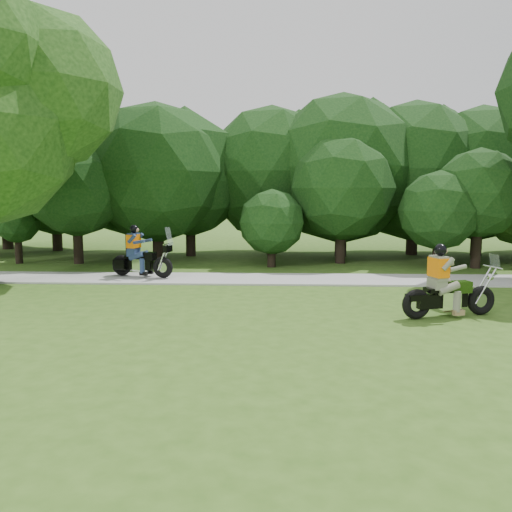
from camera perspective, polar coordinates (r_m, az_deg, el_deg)
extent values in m
plane|color=#325718|center=(9.25, 10.29, -11.26)|extent=(100.00, 100.00, 0.00)
cube|color=#9E9E99|center=(16.98, 6.58, -2.66)|extent=(60.00, 2.20, 0.06)
cylinder|color=black|center=(29.50, -26.55, 2.47)|extent=(0.55, 0.55, 1.80)
sphere|color=black|center=(29.46, -26.89, 8.66)|extent=(7.05, 7.05, 7.05)
cylinder|color=black|center=(23.12, -25.49, 0.67)|extent=(0.29, 0.29, 1.18)
sphere|color=black|center=(23.03, -25.65, 3.65)|extent=(1.89, 1.89, 1.89)
cylinder|color=black|center=(21.24, 9.64, 1.48)|extent=(0.42, 0.42, 1.71)
sphere|color=black|center=(21.14, 9.77, 7.64)|extent=(4.39, 4.39, 4.39)
cylinder|color=black|center=(22.09, -19.67, 1.50)|extent=(0.40, 0.40, 1.80)
sphere|color=black|center=(22.00, -19.91, 7.17)|extent=(3.96, 3.96, 3.96)
cylinder|color=black|center=(22.77, -11.11, 1.93)|extent=(0.51, 0.51, 1.80)
sphere|color=black|center=(22.70, -11.29, 9.27)|extent=(6.19, 6.19, 6.19)
cylinder|color=black|center=(23.56, 9.66, 2.14)|extent=(0.54, 0.54, 1.80)
sphere|color=black|center=(23.51, 9.82, 9.76)|extent=(6.87, 6.87, 6.87)
cylinder|color=black|center=(25.04, 17.39, 2.20)|extent=(0.53, 0.53, 1.80)
sphere|color=black|center=(24.98, 17.65, 9.18)|extent=(6.61, 6.61, 6.61)
cylinder|color=black|center=(20.58, 19.99, 0.36)|extent=(0.35, 0.35, 1.27)
sphere|color=black|center=(20.47, 20.18, 4.92)|extent=(3.08, 3.08, 3.08)
cylinder|color=black|center=(24.17, 1.80, 2.35)|extent=(0.52, 0.52, 1.80)
sphere|color=black|center=(24.10, 1.83, 9.42)|extent=(6.38, 6.38, 6.38)
cylinder|color=black|center=(25.23, -14.19, 2.34)|extent=(0.47, 0.47, 1.80)
sphere|color=black|center=(25.16, -14.37, 8.38)|extent=(5.40, 5.40, 5.40)
cylinder|color=black|center=(21.34, 23.86, 1.12)|extent=(0.37, 0.37, 1.80)
sphere|color=black|center=(21.25, 24.14, 6.59)|extent=(3.49, 3.49, 3.49)
cylinder|color=black|center=(19.86, 1.78, 0.08)|extent=(0.33, 0.33, 0.94)
sphere|color=black|center=(19.74, 1.80, 3.89)|extent=(2.62, 2.62, 2.62)
cylinder|color=black|center=(25.78, 23.89, 2.05)|extent=(0.51, 0.51, 1.80)
sphere|color=black|center=(25.72, 24.22, 8.58)|extent=(6.28, 6.28, 6.28)
cylinder|color=black|center=(27.56, -21.79, 2.44)|extent=(0.49, 0.49, 1.80)
sphere|color=black|center=(27.50, -22.06, 8.26)|extent=(5.84, 5.84, 5.84)
cylinder|color=black|center=(23.63, -7.47, 2.19)|extent=(0.45, 0.45, 1.80)
sphere|color=black|center=(23.55, -7.57, 8.40)|extent=(5.10, 5.10, 5.10)
sphere|color=#193F12|center=(17.96, -23.41, 17.13)|extent=(5.12, 5.12, 5.12)
torus|color=black|center=(12.20, 17.85, -5.26)|extent=(0.74, 0.39, 0.71)
torus|color=black|center=(13.19, 24.31, -4.64)|extent=(0.74, 0.39, 0.71)
cube|color=black|center=(12.55, 20.43, -4.79)|extent=(1.27, 0.58, 0.33)
cube|color=silver|center=(12.64, 21.09, -4.73)|extent=(0.57, 0.47, 0.41)
cube|color=black|center=(12.75, 22.17, -3.28)|extent=(0.59, 0.44, 0.27)
cube|color=black|center=(12.42, 19.96, -3.64)|extent=(0.60, 0.46, 0.10)
cylinder|color=silver|center=(13.15, 24.53, -3.10)|extent=(0.54, 0.20, 0.85)
cylinder|color=silver|center=(13.23, 25.45, -1.16)|extent=(0.22, 0.64, 0.04)
cube|color=#636552|center=(12.40, 19.98, -2.99)|extent=(0.40, 0.46, 0.24)
cube|color=#636552|center=(12.35, 20.14, -1.31)|extent=(0.37, 0.49, 0.57)
cube|color=orange|center=(12.35, 20.14, -1.21)|extent=(0.41, 0.53, 0.45)
sphere|color=black|center=(12.32, 20.34, 0.67)|extent=(0.29, 0.29, 0.29)
torus|color=black|center=(18.03, -15.09, -1.03)|extent=(0.76, 0.40, 0.73)
torus|color=black|center=(17.20, -10.59, -1.29)|extent=(0.76, 0.40, 0.73)
cube|color=black|center=(17.69, -13.43, -0.96)|extent=(1.19, 0.56, 0.33)
cube|color=silver|center=(17.61, -12.99, -0.98)|extent=(0.58, 0.48, 0.42)
cube|color=black|center=(17.44, -12.29, -0.01)|extent=(0.61, 0.45, 0.27)
cube|color=black|center=(17.73, -13.82, -0.07)|extent=(0.61, 0.47, 0.10)
cylinder|color=silver|center=(17.13, -10.50, -0.09)|extent=(0.41, 0.16, 0.93)
cylinder|color=silver|center=(16.99, -10.01, 1.39)|extent=(0.22, 0.65, 0.04)
cube|color=black|center=(17.80, -15.36, -0.97)|extent=(0.46, 0.24, 0.35)
cube|color=black|center=(18.18, -14.56, -0.78)|extent=(0.46, 0.24, 0.35)
cube|color=navy|center=(17.71, -13.83, 0.40)|extent=(0.41, 0.47, 0.25)
cube|color=navy|center=(17.66, -13.81, 1.60)|extent=(0.38, 0.50, 0.58)
cube|color=orange|center=(17.66, -13.81, 1.67)|extent=(0.42, 0.54, 0.46)
sphere|color=black|center=(17.61, -13.76, 3.02)|extent=(0.29, 0.29, 0.29)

